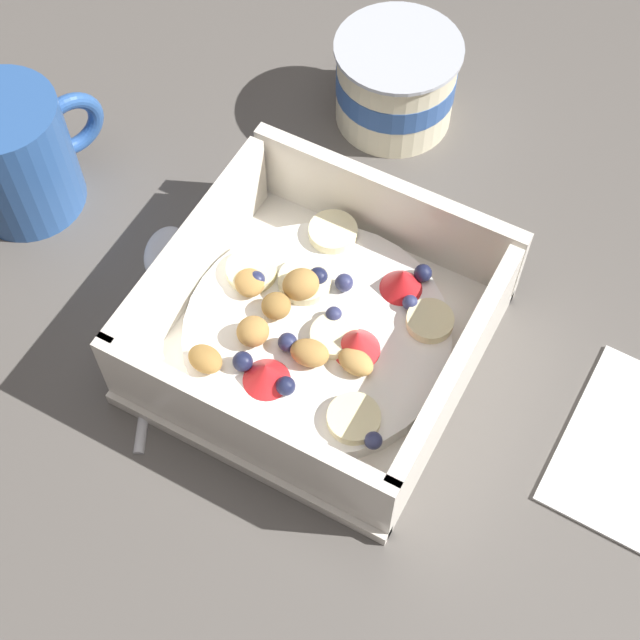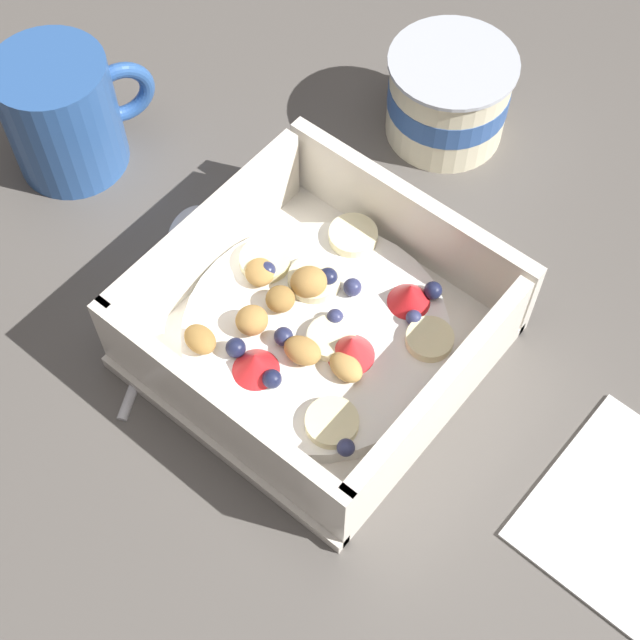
{
  "view_description": "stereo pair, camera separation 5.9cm",
  "coord_description": "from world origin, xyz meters",
  "px_view_note": "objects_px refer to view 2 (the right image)",
  "views": [
    {
      "loc": [
        0.16,
        -0.27,
        0.53
      ],
      "look_at": [
        0.01,
        0.0,
        0.03
      ],
      "focal_mm": 53.21,
      "sensor_mm": 36.0,
      "label": 1
    },
    {
      "loc": [
        0.21,
        -0.23,
        0.53
      ],
      "look_at": [
        0.01,
        0.0,
        0.03
      ],
      "focal_mm": 53.21,
      "sensor_mm": 36.0,
      "label": 2
    }
  ],
  "objects_px": {
    "spoon": "(180,259)",
    "coffee_mug": "(64,114)",
    "fruit_bowl": "(320,327)",
    "yogurt_cup": "(448,96)"
  },
  "relations": [
    {
      "from": "yogurt_cup",
      "to": "coffee_mug",
      "type": "height_order",
      "value": "coffee_mug"
    },
    {
      "from": "fruit_bowl",
      "to": "coffee_mug",
      "type": "height_order",
      "value": "coffee_mug"
    },
    {
      "from": "coffee_mug",
      "to": "spoon",
      "type": "bearing_deg",
      "value": -9.51
    },
    {
      "from": "coffee_mug",
      "to": "yogurt_cup",
      "type": "bearing_deg",
      "value": 45.15
    },
    {
      "from": "spoon",
      "to": "coffee_mug",
      "type": "height_order",
      "value": "coffee_mug"
    },
    {
      "from": "coffee_mug",
      "to": "fruit_bowl",
      "type": "bearing_deg",
      "value": -2.32
    },
    {
      "from": "fruit_bowl",
      "to": "yogurt_cup",
      "type": "distance_m",
      "value": 0.21
    },
    {
      "from": "fruit_bowl",
      "to": "coffee_mug",
      "type": "bearing_deg",
      "value": 177.68
    },
    {
      "from": "fruit_bowl",
      "to": "yogurt_cup",
      "type": "height_order",
      "value": "yogurt_cup"
    },
    {
      "from": "spoon",
      "to": "coffee_mug",
      "type": "relative_size",
      "value": 1.55
    }
  ]
}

